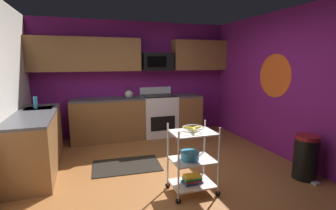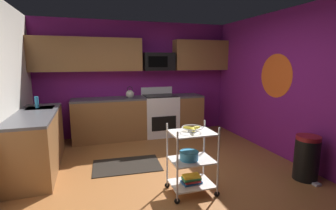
{
  "view_description": "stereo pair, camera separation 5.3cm",
  "coord_description": "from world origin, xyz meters",
  "px_view_note": "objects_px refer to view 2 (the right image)",
  "views": [
    {
      "loc": [
        -1.12,
        -3.35,
        1.73
      ],
      "look_at": [
        0.08,
        0.24,
        1.05
      ],
      "focal_mm": 26.68,
      "sensor_mm": 36.0,
      "label": 1
    },
    {
      "loc": [
        -1.07,
        -3.37,
        1.73
      ],
      "look_at": [
        0.08,
        0.24,
        1.05
      ],
      "focal_mm": 26.68,
      "sensor_mm": 36.0,
      "label": 2
    }
  ],
  "objects_px": {
    "oven_range": "(160,115)",
    "fruit_bowl": "(192,128)",
    "mixing_bowl_large": "(189,155)",
    "dish_soap_bottle": "(37,102)",
    "trash_can": "(307,158)",
    "book_stack": "(191,179)",
    "kettle": "(130,94)",
    "microwave": "(158,62)",
    "rolling_cart": "(192,160)"
  },
  "relations": [
    {
      "from": "oven_range",
      "to": "fruit_bowl",
      "type": "relative_size",
      "value": 4.04
    },
    {
      "from": "mixing_bowl_large",
      "to": "dish_soap_bottle",
      "type": "distance_m",
      "value": 2.83
    },
    {
      "from": "mixing_bowl_large",
      "to": "trash_can",
      "type": "bearing_deg",
      "value": -5.28
    },
    {
      "from": "oven_range",
      "to": "book_stack",
      "type": "distance_m",
      "value": 2.68
    },
    {
      "from": "mixing_bowl_large",
      "to": "book_stack",
      "type": "bearing_deg",
      "value": 0.0
    },
    {
      "from": "oven_range",
      "to": "kettle",
      "type": "bearing_deg",
      "value": -179.68
    },
    {
      "from": "trash_can",
      "to": "book_stack",
      "type": "bearing_deg",
      "value": 174.61
    },
    {
      "from": "mixing_bowl_large",
      "to": "microwave",
      "type": "bearing_deg",
      "value": 82.53
    },
    {
      "from": "fruit_bowl",
      "to": "book_stack",
      "type": "bearing_deg",
      "value": 0.0
    },
    {
      "from": "oven_range",
      "to": "rolling_cart",
      "type": "xyz_separation_m",
      "value": [
        -0.32,
        -2.64,
        -0.02
      ]
    },
    {
      "from": "fruit_bowl",
      "to": "trash_can",
      "type": "height_order",
      "value": "fruit_bowl"
    },
    {
      "from": "microwave",
      "to": "book_stack",
      "type": "height_order",
      "value": "microwave"
    },
    {
      "from": "fruit_bowl",
      "to": "dish_soap_bottle",
      "type": "distance_m",
      "value": 2.81
    },
    {
      "from": "oven_range",
      "to": "trash_can",
      "type": "xyz_separation_m",
      "value": [
        1.42,
        -2.81,
        -0.15
      ]
    },
    {
      "from": "mixing_bowl_large",
      "to": "dish_soap_bottle",
      "type": "relative_size",
      "value": 1.26
    },
    {
      "from": "oven_range",
      "to": "rolling_cart",
      "type": "relative_size",
      "value": 1.2
    },
    {
      "from": "oven_range",
      "to": "kettle",
      "type": "distance_m",
      "value": 0.86
    },
    {
      "from": "oven_range",
      "to": "book_stack",
      "type": "relative_size",
      "value": 4.11
    },
    {
      "from": "oven_range",
      "to": "rolling_cart",
      "type": "height_order",
      "value": "oven_range"
    },
    {
      "from": "fruit_bowl",
      "to": "dish_soap_bottle",
      "type": "height_order",
      "value": "dish_soap_bottle"
    },
    {
      "from": "oven_range",
      "to": "microwave",
      "type": "height_order",
      "value": "microwave"
    },
    {
      "from": "kettle",
      "to": "trash_can",
      "type": "height_order",
      "value": "kettle"
    },
    {
      "from": "microwave",
      "to": "trash_can",
      "type": "relative_size",
      "value": 1.06
    },
    {
      "from": "fruit_bowl",
      "to": "kettle",
      "type": "xyz_separation_m",
      "value": [
        -0.37,
        2.64,
        0.12
      ]
    },
    {
      "from": "oven_range",
      "to": "dish_soap_bottle",
      "type": "xyz_separation_m",
      "value": [
        -2.42,
        -0.77,
        0.54
      ]
    },
    {
      "from": "rolling_cart",
      "to": "trash_can",
      "type": "distance_m",
      "value": 1.76
    },
    {
      "from": "oven_range",
      "to": "book_stack",
      "type": "bearing_deg",
      "value": -96.94
    },
    {
      "from": "microwave",
      "to": "fruit_bowl",
      "type": "xyz_separation_m",
      "value": [
        -0.32,
        -2.75,
        -0.82
      ]
    },
    {
      "from": "microwave",
      "to": "mixing_bowl_large",
      "type": "height_order",
      "value": "microwave"
    },
    {
      "from": "fruit_bowl",
      "to": "kettle",
      "type": "relative_size",
      "value": 1.03
    },
    {
      "from": "mixing_bowl_large",
      "to": "kettle",
      "type": "relative_size",
      "value": 0.95
    },
    {
      "from": "rolling_cart",
      "to": "kettle",
      "type": "bearing_deg",
      "value": 97.91
    },
    {
      "from": "fruit_bowl",
      "to": "mixing_bowl_large",
      "type": "bearing_deg",
      "value": -180.0
    },
    {
      "from": "oven_range",
      "to": "mixing_bowl_large",
      "type": "bearing_deg",
      "value": -97.78
    },
    {
      "from": "book_stack",
      "to": "oven_range",
      "type": "bearing_deg",
      "value": 83.06
    },
    {
      "from": "rolling_cart",
      "to": "kettle",
      "type": "xyz_separation_m",
      "value": [
        -0.37,
        2.64,
        0.54
      ]
    },
    {
      "from": "microwave",
      "to": "dish_soap_bottle",
      "type": "height_order",
      "value": "microwave"
    },
    {
      "from": "oven_range",
      "to": "trash_can",
      "type": "bearing_deg",
      "value": -63.09
    },
    {
      "from": "microwave",
      "to": "rolling_cart",
      "type": "relative_size",
      "value": 0.77
    },
    {
      "from": "kettle",
      "to": "oven_range",
      "type": "bearing_deg",
      "value": 0.32
    },
    {
      "from": "dish_soap_bottle",
      "to": "microwave",
      "type": "bearing_deg",
      "value": 19.86
    },
    {
      "from": "rolling_cart",
      "to": "fruit_bowl",
      "type": "relative_size",
      "value": 3.36
    },
    {
      "from": "oven_range",
      "to": "book_stack",
      "type": "xyz_separation_m",
      "value": [
        -0.32,
        -2.64,
        -0.3
      ]
    },
    {
      "from": "rolling_cart",
      "to": "trash_can",
      "type": "bearing_deg",
      "value": -5.39
    },
    {
      "from": "book_stack",
      "to": "trash_can",
      "type": "distance_m",
      "value": 1.76
    },
    {
      "from": "rolling_cart",
      "to": "dish_soap_bottle",
      "type": "height_order",
      "value": "dish_soap_bottle"
    },
    {
      "from": "fruit_bowl",
      "to": "kettle",
      "type": "height_order",
      "value": "kettle"
    },
    {
      "from": "oven_range",
      "to": "trash_can",
      "type": "distance_m",
      "value": 3.15
    },
    {
      "from": "microwave",
      "to": "kettle",
      "type": "height_order",
      "value": "microwave"
    },
    {
      "from": "fruit_bowl",
      "to": "book_stack",
      "type": "distance_m",
      "value": 0.7
    }
  ]
}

